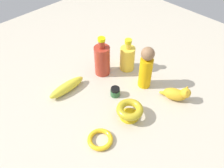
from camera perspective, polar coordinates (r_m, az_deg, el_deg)
name	(u,v)px	position (r m, az deg, el deg)	size (l,w,h in m)	color
ground	(112,97)	(1.09, 0.00, -3.20)	(2.00, 2.00, 0.00)	#BCB29E
banana	(67,87)	(1.12, -10.85, -0.76)	(0.19, 0.05, 0.05)	yellow
person_figure_adult	(146,68)	(1.09, 8.22, 3.94)	(0.08, 0.08, 0.22)	#EDAD0B
bottle_tall	(102,60)	(1.17, -2.38, 5.92)	(0.08, 0.08, 0.21)	#AB3322
bangle	(100,139)	(0.94, -2.87, -13.21)	(0.10, 0.10, 0.02)	yellow
bowl	(130,110)	(0.99, 4.30, -6.38)	(0.11, 0.11, 0.06)	yellow
nail_polish_jar	(116,92)	(1.09, 0.93, -1.97)	(0.04, 0.04, 0.04)	#295C31
bottle_short	(127,58)	(1.20, 3.73, 6.40)	(0.07, 0.07, 0.18)	yellow
cat_figurine	(177,94)	(1.10, 15.45, -2.28)	(0.09, 0.13, 0.08)	gold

